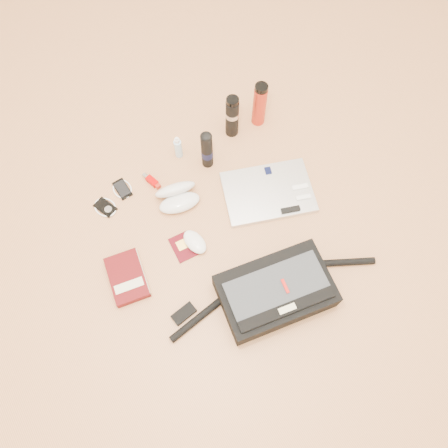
% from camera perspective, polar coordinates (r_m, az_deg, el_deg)
% --- Properties ---
extents(ground, '(4.00, 4.00, 0.00)m').
position_cam_1_polar(ground, '(1.80, 0.43, -2.77)').
color(ground, tan).
rests_on(ground, ground).
extents(messenger_bag, '(0.86, 0.33, 0.12)m').
position_cam_1_polar(messenger_bag, '(1.69, 6.67, -8.75)').
color(messenger_bag, black).
rests_on(messenger_bag, ground).
extents(laptop, '(0.44, 0.38, 0.04)m').
position_cam_1_polar(laptop, '(1.90, 5.84, 4.14)').
color(laptop, silver).
rests_on(laptop, ground).
extents(book, '(0.17, 0.23, 0.04)m').
position_cam_1_polar(book, '(1.78, -12.50, -6.82)').
color(book, '#4D090B').
rests_on(book, ground).
extents(passport, '(0.09, 0.12, 0.01)m').
position_cam_1_polar(passport, '(1.80, -5.36, -2.98)').
color(passport, '#46030B').
rests_on(passport, ground).
extents(mouse, '(0.09, 0.13, 0.04)m').
position_cam_1_polar(mouse, '(1.79, -3.83, -2.35)').
color(mouse, white).
rests_on(mouse, ground).
extents(sunglasses_case, '(0.21, 0.18, 0.10)m').
position_cam_1_polar(sunglasses_case, '(1.87, -6.10, 3.62)').
color(sunglasses_case, silver).
rests_on(sunglasses_case, ground).
extents(ipod, '(0.11, 0.11, 0.01)m').
position_cam_1_polar(ipod, '(1.93, -15.25, 2.11)').
color(ipod, black).
rests_on(ipod, ground).
extents(phone, '(0.08, 0.10, 0.01)m').
position_cam_1_polar(phone, '(1.96, -13.14, 4.48)').
color(phone, black).
rests_on(phone, ground).
extents(inhaler, '(0.05, 0.10, 0.03)m').
position_cam_1_polar(inhaler, '(1.94, -9.45, 5.60)').
color(inhaler, '#B30000').
rests_on(inhaler, ground).
extents(spray_bottle, '(0.04, 0.04, 0.13)m').
position_cam_1_polar(spray_bottle, '(1.97, -6.01, 9.87)').
color(spray_bottle, '#ADD6F2').
rests_on(spray_bottle, ground).
extents(aerosol_can, '(0.06, 0.06, 0.22)m').
position_cam_1_polar(aerosol_can, '(1.89, -2.25, 9.67)').
color(aerosol_can, black).
rests_on(aerosol_can, ground).
extents(thermos_black, '(0.07, 0.07, 0.23)m').
position_cam_1_polar(thermos_black, '(1.98, 1.07, 13.88)').
color(thermos_black, black).
rests_on(thermos_black, ground).
extents(thermos_red, '(0.07, 0.07, 0.24)m').
position_cam_1_polar(thermos_red, '(2.03, 4.67, 15.29)').
color(thermos_red, '#AE2716').
rests_on(thermos_red, ground).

